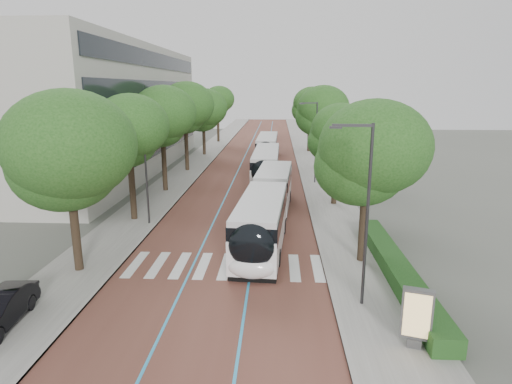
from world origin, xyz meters
The scene contains 20 objects.
ground centered at (0.00, 0.00, 0.00)m, with size 160.00×160.00×0.00m, color #51544C.
road centered at (0.00, 40.00, 0.01)m, with size 11.00×140.00×0.02m, color brown.
sidewalk_left centered at (-7.50, 40.00, 0.06)m, with size 4.00×140.00×0.12m, color gray.
sidewalk_right centered at (7.50, 40.00, 0.06)m, with size 4.00×140.00×0.12m, color gray.
kerb_left centered at (-5.60, 40.00, 0.06)m, with size 0.20×140.00×0.14m, color gray.
kerb_right centered at (5.60, 40.00, 0.06)m, with size 0.20×140.00×0.14m, color gray.
zebra_crossing centered at (0.20, 1.00, 0.03)m, with size 10.55×3.60×0.01m.
lane_line_left centered at (-1.60, 40.00, 0.02)m, with size 0.12×126.00×0.01m, color #2996CD.
lane_line_right centered at (1.60, 40.00, 0.02)m, with size 0.12×126.00×0.01m, color #2996CD.
office_building centered at (-19.47, 28.00, 7.00)m, with size 18.11×40.00×14.00m.
hedge centered at (9.10, 0.00, 0.52)m, with size 1.20×14.00×0.80m, color #183C15.
streetlight_near centered at (6.62, -3.00, 4.82)m, with size 1.82×0.20×8.00m.
streetlight_far centered at (6.62, 22.00, 4.82)m, with size 1.82×0.20×8.00m.
lamp_post_left centered at (-6.10, 8.00, 4.12)m, with size 0.14×0.14×8.00m, color #2F2E31.
trees_left centered at (-7.50, 23.93, 6.48)m, with size 6.44×60.88×9.59m.
trees_right centered at (7.70, 22.11, 6.27)m, with size 5.86×47.71×9.17m.
lead_bus centered at (2.33, 7.33, 1.63)m, with size 3.78×18.52×3.20m.
bus_queued_0 centered at (1.82, 22.82, 1.62)m, with size 2.71×12.43×3.20m.
bus_queued_1 centered at (1.63, 36.23, 1.62)m, with size 2.74×12.44×3.20m.
ad_panel centered at (8.13, -6.19, 1.33)m, with size 1.15×0.61×2.31m.
Camera 1 is at (2.93, -20.60, 9.53)m, focal length 30.00 mm.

